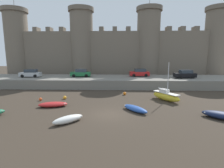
# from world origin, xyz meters

# --- Properties ---
(ground_plane) EXTENTS (160.00, 160.00, 0.00)m
(ground_plane) POSITION_xyz_m (0.00, 0.00, 0.00)
(ground_plane) COLOR #382D23
(quay_road) EXTENTS (63.18, 10.00, 1.72)m
(quay_road) POSITION_xyz_m (0.00, 17.86, 0.86)
(quay_road) COLOR slate
(quay_road) RESTS_ON ground
(castle) EXTENTS (57.61, 6.43, 20.94)m
(castle) POSITION_xyz_m (-0.00, 28.21, 7.84)
(castle) COLOR #706354
(castle) RESTS_ON ground
(rowboat_foreground_right) EXTENTS (3.93, 3.45, 0.72)m
(rowboat_foreground_right) POSITION_xyz_m (11.15, -1.14, 0.38)
(rowboat_foreground_right) COLOR #141E3D
(rowboat_foreground_right) RESTS_ON ground
(rowboat_midflat_centre) EXTENTS (3.02, 3.38, 0.61)m
(rowboat_midflat_centre) POSITION_xyz_m (2.78, 1.03, 0.32)
(rowboat_midflat_centre) COLOR #234793
(rowboat_midflat_centre) RESTS_ON ground
(sailboat_midflat_right) EXTENTS (3.44, 4.42, 5.28)m
(sailboat_midflat_right) POSITION_xyz_m (7.46, 5.95, 0.65)
(sailboat_midflat_right) COLOR yellow
(sailboat_midflat_right) RESTS_ON ground
(rowboat_near_channel_left) EXTENTS (2.84, 2.71, 0.67)m
(rowboat_near_channel_left) POSITION_xyz_m (-3.76, -2.51, 0.35)
(rowboat_near_channel_left) COLOR silver
(rowboat_near_channel_left) RESTS_ON ground
(rowboat_midflat_left) EXTENTS (3.62, 2.02, 0.58)m
(rowboat_midflat_left) POSITION_xyz_m (-7.03, 2.45, 0.31)
(rowboat_midflat_left) COLOR red
(rowboat_midflat_left) RESTS_ON ground
(mooring_buoy_off_centre) EXTENTS (0.43, 0.43, 0.43)m
(mooring_buoy_off_centre) POSITION_xyz_m (-9.80, 5.21, 0.22)
(mooring_buoy_off_centre) COLOR #E04C1E
(mooring_buoy_off_centre) RESTS_ON ground
(mooring_buoy_near_channel) EXTENTS (0.49, 0.49, 0.49)m
(mooring_buoy_near_channel) POSITION_xyz_m (1.92, 9.11, 0.24)
(mooring_buoy_near_channel) COLOR orange
(mooring_buoy_near_channel) RESTS_ON ground
(mooring_buoy_mid_mud) EXTENTS (0.49, 0.49, 0.49)m
(mooring_buoy_mid_mud) POSITION_xyz_m (-6.71, 6.13, 0.24)
(mooring_buoy_mid_mud) COLOR orange
(mooring_buoy_mid_mud) RESTS_ON ground
(car_quay_centre_east) EXTENTS (4.19, 2.06, 1.62)m
(car_quay_centre_east) POSITION_xyz_m (5.44, 19.44, 2.50)
(car_quay_centre_east) COLOR red
(car_quay_centre_east) RESTS_ON quay_road
(car_quay_west) EXTENTS (4.19, 2.06, 1.62)m
(car_quay_west) POSITION_xyz_m (-6.91, 18.25, 2.50)
(car_quay_west) COLOR #1E6638
(car_quay_west) RESTS_ON quay_road
(car_quay_east) EXTENTS (4.19, 2.06, 1.62)m
(car_quay_east) POSITION_xyz_m (14.01, 16.78, 2.50)
(car_quay_east) COLOR black
(car_quay_east) RESTS_ON quay_road
(car_quay_centre_west) EXTENTS (4.19, 2.06, 1.62)m
(car_quay_centre_west) POSITION_xyz_m (-17.11, 17.33, 2.50)
(car_quay_centre_west) COLOR #B2B5B7
(car_quay_centre_west) RESTS_ON quay_road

